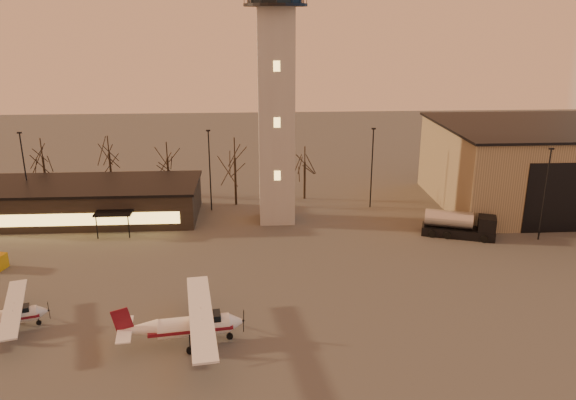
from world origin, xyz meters
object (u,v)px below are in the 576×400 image
at_px(terminal, 91,201).
at_px(cessna_rear, 10,319).
at_px(control_tower, 276,80).
at_px(cessna_front, 196,329).
at_px(hangar, 559,165).
at_px(fuel_truck, 458,227).

distance_m(terminal, cessna_rear, 25.47).
height_order(control_tower, cessna_front, control_tower).
bearing_deg(cessna_rear, hangar, 8.72).
height_order(terminal, cessna_front, terminal).
distance_m(control_tower, fuel_truck, 25.63).
height_order(cessna_front, cessna_rear, cessna_front).
relative_size(terminal, cessna_rear, 2.61).
bearing_deg(cessna_front, fuel_truck, 28.63).
xyz_separation_m(terminal, cessna_rear, (0.56, -25.44, -1.23)).
bearing_deg(terminal, control_tower, -5.15).
bearing_deg(hangar, fuel_truck, -147.38).
bearing_deg(terminal, fuel_truck, -11.57).
relative_size(control_tower, cessna_rear, 3.35).
relative_size(hangar, fuel_truck, 3.83).
height_order(control_tower, hangar, control_tower).
xyz_separation_m(hangar, fuel_truck, (-16.42, -10.51, -4.03)).
relative_size(hangar, cessna_rear, 3.14).
bearing_deg(cessna_front, cessna_rear, 161.42).
bearing_deg(cessna_rear, control_tower, 30.77).
distance_m(cessna_front, fuel_truck, 33.09).
bearing_deg(terminal, hangar, 1.97).
height_order(control_tower, terminal, control_tower).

